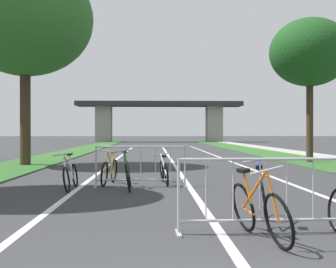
{
  "coord_description": "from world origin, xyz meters",
  "views": [
    {
      "loc": [
        -0.95,
        -3.02,
        1.41
      ],
      "look_at": [
        0.09,
        26.98,
        1.27
      ],
      "focal_mm": 48.4,
      "sensor_mm": 36.0,
      "label": 1
    }
  ],
  "objects_px": {
    "tree_left_maple_mid": "(25,19)",
    "bicycle_yellow_5": "(110,171)",
    "bicycle_green_3": "(128,174)",
    "bicycle_silver_1": "(164,172)",
    "crowd_barrier_second": "(141,167)",
    "tree_right_pine_far": "(310,53)",
    "bicycle_orange_4": "(259,211)",
    "bicycle_blue_2": "(264,199)",
    "crowd_barrier_nearest": "(260,196)",
    "bicycle_white_6": "(71,176)"
  },
  "relations": [
    {
      "from": "crowd_barrier_nearest",
      "to": "bicycle_green_3",
      "type": "xyz_separation_m",
      "value": [
        -2.1,
        4.85,
        -0.14
      ]
    },
    {
      "from": "tree_left_maple_mid",
      "to": "crowd_barrier_second",
      "type": "xyz_separation_m",
      "value": [
        4.97,
        -7.33,
        -5.57
      ]
    },
    {
      "from": "tree_left_maple_mid",
      "to": "crowd_barrier_second",
      "type": "relative_size",
      "value": 3.63
    },
    {
      "from": "bicycle_blue_2",
      "to": "bicycle_yellow_5",
      "type": "relative_size",
      "value": 0.96
    },
    {
      "from": "bicycle_silver_1",
      "to": "bicycle_orange_4",
      "type": "bearing_deg",
      "value": -85.45
    },
    {
      "from": "crowd_barrier_nearest",
      "to": "crowd_barrier_second",
      "type": "height_order",
      "value": "same"
    },
    {
      "from": "tree_right_pine_far",
      "to": "bicycle_green_3",
      "type": "xyz_separation_m",
      "value": [
        -7.74,
        -9.2,
        -4.62
      ]
    },
    {
      "from": "tree_left_maple_mid",
      "to": "bicycle_white_6",
      "type": "xyz_separation_m",
      "value": [
        3.29,
        -7.92,
        -5.74
      ]
    },
    {
      "from": "crowd_barrier_second",
      "to": "bicycle_green_3",
      "type": "relative_size",
      "value": 1.36
    },
    {
      "from": "bicycle_yellow_5",
      "to": "bicycle_white_6",
      "type": "bearing_deg",
      "value": 62.55
    },
    {
      "from": "bicycle_green_3",
      "to": "bicycle_yellow_5",
      "type": "distance_m",
      "value": 1.21
    },
    {
      "from": "bicycle_yellow_5",
      "to": "bicycle_green_3",
      "type": "bearing_deg",
      "value": 125.47
    },
    {
      "from": "crowd_barrier_nearest",
      "to": "bicycle_orange_4",
      "type": "distance_m",
      "value": 0.47
    },
    {
      "from": "tree_right_pine_far",
      "to": "bicycle_yellow_5",
      "type": "xyz_separation_m",
      "value": [
        -8.29,
        -8.13,
        -4.64
      ]
    },
    {
      "from": "bicycle_green_3",
      "to": "bicycle_white_6",
      "type": "xyz_separation_m",
      "value": [
        -1.38,
        -0.07,
        -0.03
      ]
    },
    {
      "from": "bicycle_silver_1",
      "to": "bicycle_green_3",
      "type": "bearing_deg",
      "value": -134.45
    },
    {
      "from": "bicycle_yellow_5",
      "to": "bicycle_white_6",
      "type": "xyz_separation_m",
      "value": [
        -0.83,
        -1.15,
        -0.01
      ]
    },
    {
      "from": "crowd_barrier_nearest",
      "to": "bicycle_orange_4",
      "type": "relative_size",
      "value": 1.35
    },
    {
      "from": "tree_left_maple_mid",
      "to": "crowd_barrier_nearest",
      "type": "height_order",
      "value": "tree_left_maple_mid"
    },
    {
      "from": "bicycle_white_6",
      "to": "bicycle_green_3",
      "type": "bearing_deg",
      "value": -176.98
    },
    {
      "from": "bicycle_silver_1",
      "to": "crowd_barrier_second",
      "type": "bearing_deg",
      "value": -141.24
    },
    {
      "from": "bicycle_blue_2",
      "to": "bicycle_silver_1",
      "type": "bearing_deg",
      "value": 116.87
    },
    {
      "from": "crowd_barrier_second",
      "to": "bicycle_silver_1",
      "type": "relative_size",
      "value": 1.38
    },
    {
      "from": "crowd_barrier_nearest",
      "to": "bicycle_orange_4",
      "type": "bearing_deg",
      "value": -105.74
    },
    {
      "from": "tree_left_maple_mid",
      "to": "bicycle_green_3",
      "type": "distance_m",
      "value": 10.77
    },
    {
      "from": "bicycle_silver_1",
      "to": "tree_right_pine_far",
      "type": "bearing_deg",
      "value": 44.98
    },
    {
      "from": "tree_left_maple_mid",
      "to": "bicycle_yellow_5",
      "type": "height_order",
      "value": "tree_left_maple_mid"
    },
    {
      "from": "tree_left_maple_mid",
      "to": "bicycle_blue_2",
      "type": "bearing_deg",
      "value": -60.13
    },
    {
      "from": "bicycle_green_3",
      "to": "bicycle_silver_1",
      "type": "bearing_deg",
      "value": -131.48
    },
    {
      "from": "tree_right_pine_far",
      "to": "tree_left_maple_mid",
      "type": "bearing_deg",
      "value": -173.75
    },
    {
      "from": "tree_left_maple_mid",
      "to": "bicycle_green_3",
      "type": "xyz_separation_m",
      "value": [
        4.67,
        -7.85,
        -5.71
      ]
    },
    {
      "from": "bicycle_orange_4",
      "to": "tree_right_pine_far",
      "type": "bearing_deg",
      "value": -123.62
    },
    {
      "from": "tree_left_maple_mid",
      "to": "crowd_barrier_second",
      "type": "distance_m",
      "value": 10.46
    },
    {
      "from": "bicycle_orange_4",
      "to": "bicycle_white_6",
      "type": "distance_m",
      "value": 6.2
    },
    {
      "from": "bicycle_silver_1",
      "to": "bicycle_blue_2",
      "type": "relative_size",
      "value": 1.04
    },
    {
      "from": "crowd_barrier_second",
      "to": "bicycle_yellow_5",
      "type": "bearing_deg",
      "value": 146.77
    },
    {
      "from": "crowd_barrier_nearest",
      "to": "bicycle_blue_2",
      "type": "distance_m",
      "value": 0.63
    },
    {
      "from": "bicycle_orange_4",
      "to": "bicycle_yellow_5",
      "type": "relative_size",
      "value": 1.02
    },
    {
      "from": "crowd_barrier_nearest",
      "to": "bicycle_green_3",
      "type": "bearing_deg",
      "value": 113.36
    },
    {
      "from": "tree_left_maple_mid",
      "to": "bicycle_silver_1",
      "type": "height_order",
      "value": "tree_left_maple_mid"
    },
    {
      "from": "crowd_barrier_nearest",
      "to": "crowd_barrier_second",
      "type": "bearing_deg",
      "value": 108.48
    },
    {
      "from": "crowd_barrier_nearest",
      "to": "tree_right_pine_far",
      "type": "bearing_deg",
      "value": 68.11
    },
    {
      "from": "bicycle_yellow_5",
      "to": "crowd_barrier_second",
      "type": "bearing_deg",
      "value": 155.22
    },
    {
      "from": "tree_right_pine_far",
      "to": "bicycle_white_6",
      "type": "bearing_deg",
      "value": -134.52
    },
    {
      "from": "tree_left_maple_mid",
      "to": "bicycle_blue_2",
      "type": "distance_m",
      "value": 15.1
    },
    {
      "from": "bicycle_silver_1",
      "to": "bicycle_orange_4",
      "type": "height_order",
      "value": "bicycle_orange_4"
    },
    {
      "from": "bicycle_white_6",
      "to": "crowd_barrier_second",
      "type": "bearing_deg",
      "value": -160.54
    },
    {
      "from": "tree_right_pine_far",
      "to": "bicycle_white_6",
      "type": "distance_m",
      "value": 13.82
    },
    {
      "from": "tree_right_pine_far",
      "to": "bicycle_white_6",
      "type": "xyz_separation_m",
      "value": [
        -9.12,
        -9.28,
        -4.65
      ]
    },
    {
      "from": "tree_left_maple_mid",
      "to": "bicycle_yellow_5",
      "type": "bearing_deg",
      "value": -58.69
    }
  ]
}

